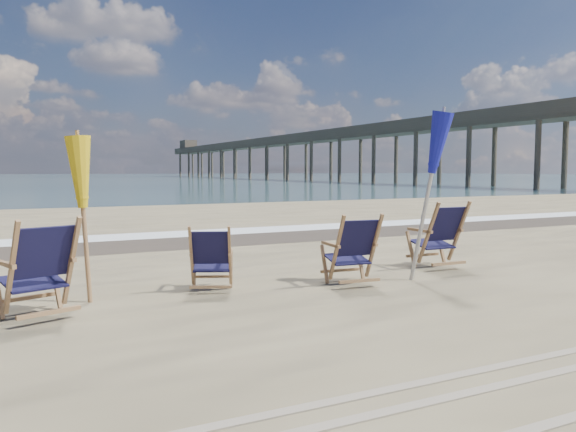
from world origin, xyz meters
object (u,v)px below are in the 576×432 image
at_px(beach_chair_0, 72,266).
at_px(beach_chair_2, 374,249).
at_px(umbrella_blue, 427,151).
at_px(umbrella_yellow, 83,181).
at_px(fishing_pier, 303,151).
at_px(beach_chair_1, 230,258).
at_px(beach_chair_3, 459,234).

xyz_separation_m(beach_chair_0, beach_chair_2, (3.91, -0.11, -0.05)).
xyz_separation_m(beach_chair_0, umbrella_blue, (4.70, -0.24, 1.31)).
bearing_deg(umbrella_yellow, beach_chair_0, -109.35).
xyz_separation_m(beach_chair_0, fishing_pier, (41.20, 72.94, 4.10)).
bearing_deg(beach_chair_2, beach_chair_1, -7.59).
distance_m(beach_chair_0, fishing_pier, 83.87).
distance_m(beach_chair_1, fishing_pier, 82.61).
relative_size(beach_chair_1, umbrella_yellow, 0.45).
distance_m(beach_chair_2, beach_chair_3, 2.12).
distance_m(umbrella_yellow, fishing_pier, 83.21).
bearing_deg(beach_chair_3, beach_chair_0, 5.64).
height_order(beach_chair_0, beach_chair_2, beach_chair_0).
bearing_deg(fishing_pier, beach_chair_1, -118.39).
bearing_deg(umbrella_yellow, umbrella_blue, -10.48).
bearing_deg(beach_chair_2, umbrella_blue, 176.91).
distance_m(beach_chair_1, beach_chair_2, 2.00).
bearing_deg(beach_chair_1, beach_chair_0, 33.40).
relative_size(beach_chair_2, umbrella_blue, 0.42).
relative_size(beach_chair_2, fishing_pier, 0.01).
bearing_deg(umbrella_blue, beach_chair_3, 27.90).
bearing_deg(fishing_pier, umbrella_yellow, -119.54).
height_order(beach_chair_1, beach_chair_2, beach_chair_2).
bearing_deg(umbrella_blue, umbrella_yellow, 169.52).
distance_m(beach_chair_2, umbrella_blue, 1.58).
height_order(beach_chair_1, fishing_pier, fishing_pier).
bearing_deg(beach_chair_2, umbrella_yellow, -4.83).
distance_m(beach_chair_0, umbrella_blue, 4.88).
height_order(beach_chair_3, fishing_pier, fishing_pier).
bearing_deg(beach_chair_0, beach_chair_2, 159.82).
xyz_separation_m(beach_chair_2, umbrella_blue, (0.78, -0.12, 1.36)).
distance_m(umbrella_yellow, umbrella_blue, 4.58).
relative_size(umbrella_yellow, fishing_pier, 0.01).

